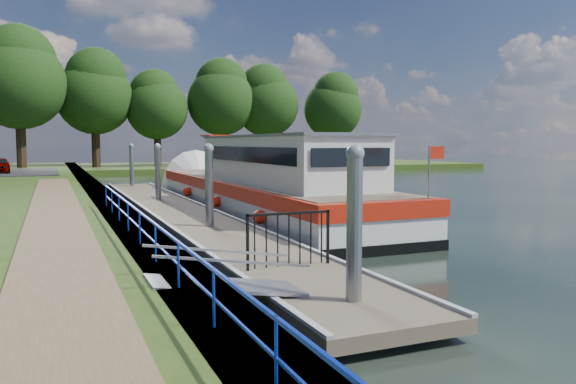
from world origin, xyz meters
name	(u,v)px	position (x,y,z in m)	size (l,w,h in m)	color
ground	(339,316)	(0.00, 0.00, 0.00)	(160.00, 160.00, 0.00)	black
bank_edge	(105,208)	(-2.55, 15.00, 0.39)	(1.10, 90.00, 0.78)	#473D2D
far_bank	(213,167)	(12.00, 52.00, 0.30)	(60.00, 18.00, 0.60)	#273E11
footpath	(56,223)	(-4.40, 8.00, 0.80)	(1.60, 40.00, 0.05)	brown
blue_fence	(147,226)	(-2.75, 3.00, 1.31)	(0.04, 18.04, 0.72)	#0C2DBF
pontoon	(179,216)	(0.00, 13.00, 0.18)	(2.50, 30.00, 0.56)	brown
mooring_piles	(179,187)	(0.00, 13.00, 1.28)	(0.30, 27.30, 3.55)	gray
gangway	(227,284)	(-1.85, 0.50, 0.63)	(2.58, 1.00, 0.92)	#A5A8AD
gate_panel	(289,231)	(0.00, 2.20, 1.15)	(1.85, 0.05, 1.15)	black
barge	(255,187)	(3.60, 14.47, 1.09)	(4.36, 21.15, 4.78)	black
horizon_trees	(81,90)	(-1.61, 48.68, 7.95)	(54.38, 10.03, 12.87)	#332316
car_a	(0,165)	(-7.87, 36.67, 1.39)	(1.32, 3.27, 1.12)	#999999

